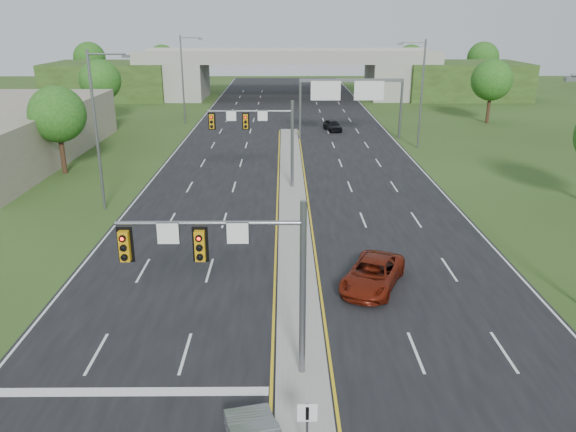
# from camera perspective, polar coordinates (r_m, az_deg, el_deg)

# --- Properties ---
(ground) EXTENTS (240.00, 240.00, 0.00)m
(ground) POSITION_cam_1_polar(r_m,az_deg,el_deg) (22.27, 1.42, -15.86)
(ground) COLOR #2A3F16
(ground) RESTS_ON ground
(road) EXTENTS (24.00, 160.00, 0.02)m
(road) POSITION_cam_1_polar(r_m,az_deg,el_deg) (54.72, 0.26, 5.79)
(road) COLOR black
(road) RESTS_ON ground
(median) EXTENTS (2.00, 54.00, 0.16)m
(median) POSITION_cam_1_polar(r_m,az_deg,el_deg) (43.12, 0.46, 2.16)
(median) COLOR gray
(median) RESTS_ON road
(lane_markings) EXTENTS (23.72, 160.00, 0.01)m
(lane_markings) POSITION_cam_1_polar(r_m,az_deg,el_deg) (48.81, -0.36, 4.13)
(lane_markings) COLOR gold
(lane_markings) RESTS_ON road
(signal_mast_near) EXTENTS (6.62, 0.60, 7.00)m
(signal_mast_near) POSITION_cam_1_polar(r_m,az_deg,el_deg) (19.91, -5.01, -4.77)
(signal_mast_near) COLOR slate
(signal_mast_near) RESTS_ON ground
(signal_mast_far) EXTENTS (6.62, 0.60, 7.00)m
(signal_mast_far) POSITION_cam_1_polar(r_m,az_deg,el_deg) (43.90, -2.56, 8.68)
(signal_mast_far) COLOR slate
(signal_mast_far) RESTS_ON ground
(keep_right_sign) EXTENTS (0.60, 0.13, 2.20)m
(keep_right_sign) POSITION_cam_1_polar(r_m,az_deg,el_deg) (17.75, 1.96, -20.28)
(keep_right_sign) COLOR slate
(keep_right_sign) RESTS_ON ground
(sign_gantry) EXTENTS (11.58, 0.44, 6.67)m
(sign_gantry) POSITION_cam_1_polar(r_m,az_deg,el_deg) (63.99, 6.29, 12.41)
(sign_gantry) COLOR slate
(sign_gantry) RESTS_ON ground
(overpass) EXTENTS (80.00, 14.00, 8.10)m
(overpass) POSITION_cam_1_polar(r_m,az_deg,el_deg) (98.63, -0.07, 13.94)
(overpass) COLOR gray
(overpass) RESTS_ON ground
(lightpole_l_mid) EXTENTS (2.85, 0.25, 11.00)m
(lightpole_l_mid) POSITION_cam_1_polar(r_m,az_deg,el_deg) (40.78, -18.72, 8.83)
(lightpole_l_mid) COLOR slate
(lightpole_l_mid) RESTS_ON ground
(lightpole_l_far) EXTENTS (2.85, 0.25, 11.00)m
(lightpole_l_far) POSITION_cam_1_polar(r_m,az_deg,el_deg) (74.57, -10.52, 13.85)
(lightpole_l_far) COLOR slate
(lightpole_l_far) RESTS_ON ground
(lightpole_r_far) EXTENTS (2.85, 0.25, 11.00)m
(lightpole_r_far) POSITION_cam_1_polar(r_m,az_deg,el_deg) (60.22, 13.27, 12.43)
(lightpole_r_far) COLOR slate
(lightpole_r_far) RESTS_ON ground
(tree_l_near) EXTENTS (4.80, 4.80, 7.60)m
(tree_l_near) POSITION_cam_1_polar(r_m,az_deg,el_deg) (52.48, -22.39, 9.52)
(tree_l_near) COLOR #382316
(tree_l_near) RESTS_ON ground
(tree_l_mid) EXTENTS (5.20, 5.20, 8.12)m
(tree_l_mid) POSITION_cam_1_polar(r_m,az_deg,el_deg) (77.16, -18.54, 12.93)
(tree_l_mid) COLOR #382316
(tree_l_mid) RESTS_ON ground
(tree_r_mid) EXTENTS (5.20, 5.20, 8.12)m
(tree_r_mid) POSITION_cam_1_polar(r_m,az_deg,el_deg) (78.24, 19.99, 12.85)
(tree_r_mid) COLOR #382316
(tree_r_mid) RESTS_ON ground
(tree_back_a) EXTENTS (6.00, 6.00, 8.85)m
(tree_back_a) POSITION_cam_1_polar(r_m,az_deg,el_deg) (118.44, -19.52, 14.90)
(tree_back_a) COLOR #382316
(tree_back_a) RESTS_ON ground
(tree_back_b) EXTENTS (5.60, 5.60, 8.32)m
(tree_back_b) POSITION_cam_1_polar(r_m,az_deg,el_deg) (114.82, -12.64, 15.24)
(tree_back_b) COLOR #382316
(tree_back_b) RESTS_ON ground
(tree_back_c) EXTENTS (5.60, 5.60, 8.32)m
(tree_back_c) POSITION_cam_1_polar(r_m,az_deg,el_deg) (115.10, 12.36, 15.27)
(tree_back_c) COLOR #382316
(tree_back_c) RESTS_ON ground
(tree_back_d) EXTENTS (6.00, 6.00, 8.85)m
(tree_back_d) POSITION_cam_1_polar(r_m,az_deg,el_deg) (118.87, 19.19, 14.95)
(tree_back_d) COLOR #382316
(tree_back_d) RESTS_ON ground
(car_far_a) EXTENTS (4.23, 5.66, 1.43)m
(car_far_a) POSITION_cam_1_polar(r_m,az_deg,el_deg) (28.69, 8.59, -5.83)
(car_far_a) COLOR #621709
(car_far_a) RESTS_ON road
(car_far_c) EXTENTS (2.35, 4.13, 1.32)m
(car_far_c) POSITION_cam_1_polar(r_m,az_deg,el_deg) (69.25, 4.55, 9.18)
(car_far_c) COLOR black
(car_far_c) RESTS_ON road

